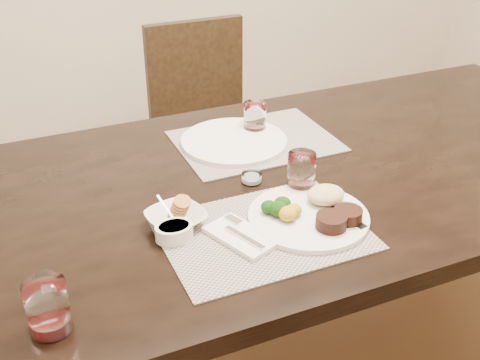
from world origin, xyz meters
name	(u,v)px	position (x,y,z in m)	size (l,w,h in m)	color
ground_plane	(307,358)	(0.00, 0.00, 0.00)	(4.50, 4.50, 0.00)	#422515
dining_table	(320,190)	(0.00, 0.00, 0.67)	(2.00, 1.00, 0.75)	black
chair_far	(206,120)	(0.00, 0.93, 0.50)	(0.42, 0.42, 0.90)	black
placemat_near	(263,233)	(-0.30, -0.23, 0.75)	(0.46, 0.34, 0.00)	gray
placemat_far	(255,141)	(-0.11, 0.21, 0.75)	(0.46, 0.34, 0.00)	gray
dinner_plate	(314,213)	(-0.16, -0.23, 0.77)	(0.29, 0.29, 0.05)	silver
napkin_fork	(241,236)	(-0.35, -0.24, 0.76)	(0.15, 0.19, 0.02)	white
steak_knife	(340,213)	(-0.10, -0.24, 0.76)	(0.05, 0.26, 0.01)	silver
cracker_bowl	(176,218)	(-0.47, -0.12, 0.77)	(0.16, 0.16, 0.06)	silver
sauce_ramekin	(174,231)	(-0.49, -0.17, 0.77)	(0.09, 0.13, 0.07)	silver
wine_glass_near	(301,173)	(-0.12, -0.09, 0.80)	(0.07, 0.07, 0.10)	white
far_plate	(234,141)	(-0.18, 0.22, 0.76)	(0.31, 0.31, 0.01)	silver
wine_glass_far	(255,119)	(-0.08, 0.27, 0.80)	(0.07, 0.07, 0.09)	white
wine_glass_side	(48,309)	(-0.79, -0.35, 0.80)	(0.08, 0.08, 0.11)	white
salt_cellar	(252,178)	(-0.22, -0.01, 0.76)	(0.05, 0.05, 0.02)	white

